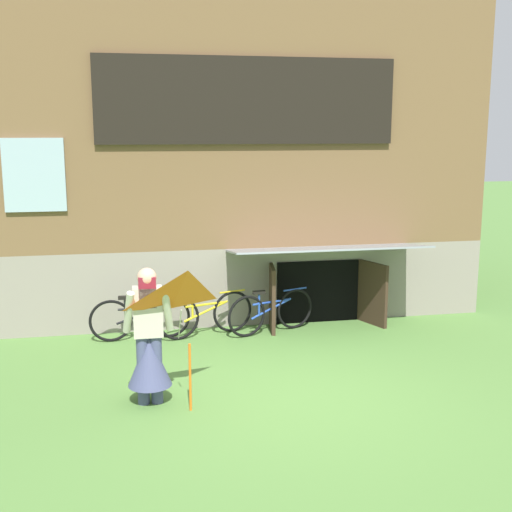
{
  "coord_description": "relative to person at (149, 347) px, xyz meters",
  "views": [
    {
      "loc": [
        -1.89,
        -7.44,
        3.23
      ],
      "look_at": [
        -0.21,
        1.24,
        1.52
      ],
      "focal_mm": 46.47,
      "sensor_mm": 36.0,
      "label": 1
    }
  ],
  "objects": [
    {
      "name": "bicycle_blue",
      "position": [
        2.0,
        2.45,
        -0.35
      ],
      "size": [
        1.5,
        0.56,
        0.72
      ],
      "rotation": [
        0.0,
        0.0,
        0.34
      ],
      "color": "black",
      "rests_on": "ground_plane"
    },
    {
      "name": "log_house",
      "position": [
        1.71,
        5.18,
        2.02
      ],
      "size": [
        8.25,
        5.66,
        5.42
      ],
      "color": "gray",
      "rests_on": "ground_plane"
    },
    {
      "name": "bicycle_black",
      "position": [
        -0.07,
        2.48,
        -0.35
      ],
      "size": [
        1.55,
        0.12,
        0.71
      ],
      "rotation": [
        0.0,
        0.0,
        0.05
      ],
      "color": "black",
      "rests_on": "ground_plane"
    },
    {
      "name": "bicycle_yellow",
      "position": [
        0.96,
        2.48,
        -0.34
      ],
      "size": [
        1.54,
        0.49,
        0.73
      ],
      "rotation": [
        0.0,
        0.0,
        0.28
      ],
      "color": "black",
      "rests_on": "ground_plane"
    },
    {
      "name": "person",
      "position": [
        0.0,
        0.0,
        0.0
      ],
      "size": [
        0.61,
        0.53,
        1.65
      ],
      "rotation": [
        0.0,
        0.0,
        -0.26
      ],
      "color": "#474C75",
      "rests_on": "ground_plane"
    },
    {
      "name": "ground_plane",
      "position": [
        1.71,
        -0.09,
        -0.7
      ],
      "size": [
        60.0,
        60.0,
        0.0
      ],
      "primitive_type": "plane",
      "color": "#56843D"
    },
    {
      "name": "kite",
      "position": [
        0.43,
        -0.5,
        0.62
      ],
      "size": [
        0.98,
        0.93,
        1.62
      ],
      "color": "orange",
      "rests_on": "ground_plane"
    }
  ]
}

